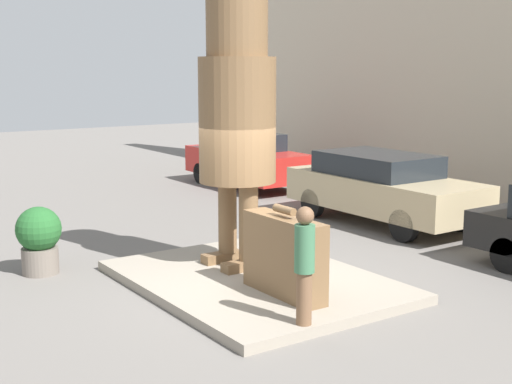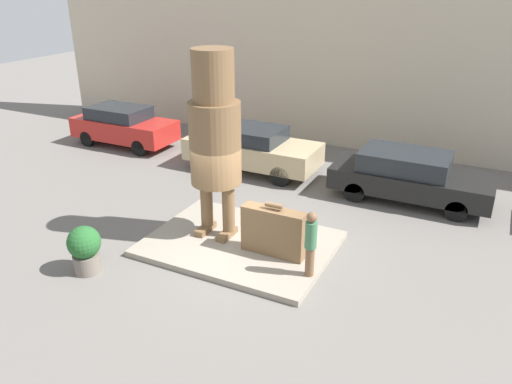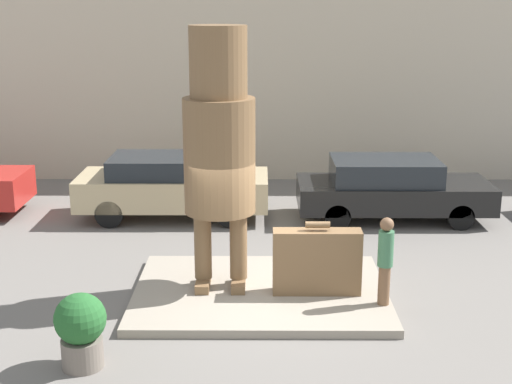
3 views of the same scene
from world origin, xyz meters
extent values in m
plane|color=slate|center=(0.00, 0.00, 0.00)|extent=(60.00, 60.00, 0.00)
cube|color=gray|center=(0.00, 0.00, 0.08)|extent=(4.60, 3.44, 0.15)
cube|color=beige|center=(0.00, 9.18, 3.88)|extent=(28.00, 0.60, 7.76)
cube|color=brown|center=(-1.05, 0.05, 0.23)|extent=(0.25, 0.73, 0.16)
cube|color=brown|center=(-0.40, 0.05, 0.23)|extent=(0.25, 0.73, 0.16)
cylinder|color=brown|center=(-1.05, 0.15, 0.95)|extent=(0.32, 0.32, 1.27)
cylinder|color=brown|center=(-0.40, 0.15, 0.95)|extent=(0.32, 0.32, 1.27)
cylinder|color=brown|center=(-0.73, 0.15, 2.61)|extent=(1.27, 1.27, 2.05)
cylinder|color=brown|center=(-0.73, 0.15, 4.24)|extent=(1.00, 1.00, 1.23)
cube|color=brown|center=(1.01, -0.16, 0.74)|extent=(1.58, 0.39, 1.17)
cylinder|color=brown|center=(1.01, -0.16, 1.43)|extent=(0.43, 0.12, 0.12)
cylinder|color=brown|center=(2.13, -0.67, 0.51)|extent=(0.20, 0.20, 0.71)
cylinder|color=#3D704C|center=(2.13, -0.67, 1.17)|extent=(0.27, 0.27, 0.63)
sphere|color=brown|center=(2.13, -0.67, 1.60)|extent=(0.24, 0.24, 0.24)
cube|color=#B2231E|center=(-8.03, 5.19, 0.70)|extent=(4.21, 1.74, 0.78)
cube|color=#1E2328|center=(-8.24, 5.19, 1.33)|extent=(2.31, 1.57, 0.48)
cylinder|color=black|center=(-6.73, 5.97, 0.31)|extent=(0.62, 0.18, 0.62)
cylinder|color=black|center=(-6.73, 4.41, 0.31)|extent=(0.62, 0.18, 0.62)
cylinder|color=black|center=(-9.34, 5.97, 0.31)|extent=(0.62, 0.18, 0.62)
cylinder|color=black|center=(-9.34, 4.41, 0.31)|extent=(0.62, 0.18, 0.62)
cube|color=tan|center=(-2.16, 4.95, 0.71)|extent=(4.68, 1.89, 0.75)
cube|color=#1E2328|center=(-2.39, 4.95, 1.33)|extent=(2.57, 1.70, 0.48)
cylinder|color=black|center=(-0.71, 5.81, 0.34)|extent=(0.67, 0.18, 0.67)
cylinder|color=black|center=(-0.71, 4.10, 0.34)|extent=(0.67, 0.18, 0.67)
cylinder|color=black|center=(-3.61, 5.81, 0.34)|extent=(0.67, 0.18, 0.67)
cylinder|color=black|center=(-3.61, 4.10, 0.34)|extent=(0.67, 0.18, 0.67)
cube|color=black|center=(3.28, 4.84, 0.63)|extent=(4.70, 1.90, 0.65)
cube|color=#1E2328|center=(3.05, 4.84, 1.24)|extent=(2.59, 1.71, 0.57)
cylinder|color=black|center=(4.74, 5.70, 0.31)|extent=(0.62, 0.18, 0.62)
cylinder|color=black|center=(4.74, 3.98, 0.31)|extent=(0.62, 0.18, 0.62)
cylinder|color=black|center=(1.83, 5.70, 0.31)|extent=(0.62, 0.18, 0.62)
cylinder|color=black|center=(1.83, 3.98, 0.31)|extent=(0.62, 0.18, 0.62)
cylinder|color=#70665B|center=(-2.63, -2.62, 0.22)|extent=(0.61, 0.61, 0.45)
sphere|color=#235B28|center=(-2.63, -2.62, 0.77)|extent=(0.76, 0.76, 0.76)
camera|label=1|loc=(9.10, -6.20, 3.48)|focal=50.00mm
camera|label=2|loc=(5.33, -9.77, 6.39)|focal=35.00mm
camera|label=3|loc=(-0.02, -12.14, 5.25)|focal=50.00mm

